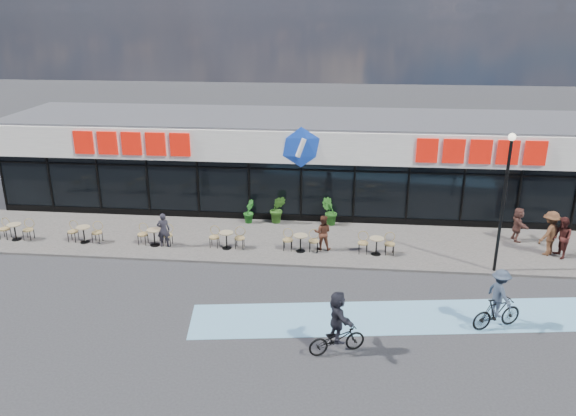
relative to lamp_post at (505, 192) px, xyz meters
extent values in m
plane|color=#28282B|center=(-7.98, -2.30, -3.32)|extent=(120.00, 120.00, 0.00)
cube|color=#605A55|center=(-7.98, 2.20, -3.27)|extent=(44.00, 5.00, 0.10)
cube|color=#669EC0|center=(-3.98, -3.80, -3.32)|extent=(14.17, 4.13, 0.01)
cube|color=black|center=(-7.98, 7.70, -1.82)|extent=(30.00, 6.00, 3.00)
cube|color=white|center=(-7.98, 7.55, 0.43)|extent=(30.60, 6.30, 1.50)
cube|color=#47474C|center=(-7.98, 7.70, 1.23)|extent=(30.60, 6.30, 0.10)
cube|color=#0D3194|center=(-7.98, 4.66, -0.27)|extent=(30.60, 0.08, 0.18)
cube|color=black|center=(-7.98, 4.67, -0.67)|extent=(30.00, 0.06, 0.08)
cube|color=black|center=(-7.98, 4.68, -3.12)|extent=(30.00, 0.10, 0.40)
cube|color=red|center=(-15.98, 4.40, 0.48)|extent=(5.63, 0.18, 1.10)
cube|color=red|center=(0.02, 4.40, 0.48)|extent=(5.63, 0.18, 1.10)
ellipsoid|color=#1741BD|center=(-7.98, 4.40, 0.48)|extent=(1.90, 0.24, 1.90)
cylinder|color=black|center=(-22.98, 4.67, -1.82)|extent=(0.10, 0.10, 3.00)
cylinder|color=black|center=(-20.48, 4.67, -1.82)|extent=(0.10, 0.10, 3.00)
cylinder|color=black|center=(-17.98, 4.67, -1.82)|extent=(0.10, 0.10, 3.00)
cylinder|color=black|center=(-15.48, 4.67, -1.82)|extent=(0.10, 0.10, 3.00)
cylinder|color=black|center=(-12.98, 4.67, -1.82)|extent=(0.10, 0.10, 3.00)
cylinder|color=black|center=(-10.48, 4.67, -1.82)|extent=(0.10, 0.10, 3.00)
cylinder|color=black|center=(-7.98, 4.67, -1.82)|extent=(0.10, 0.10, 3.00)
cylinder|color=black|center=(-5.48, 4.67, -1.82)|extent=(0.10, 0.10, 3.00)
cylinder|color=black|center=(-2.98, 4.67, -1.82)|extent=(0.10, 0.10, 3.00)
cylinder|color=black|center=(-0.48, 4.67, -1.82)|extent=(0.10, 0.10, 3.00)
cylinder|color=black|center=(2.02, 4.67, -1.82)|extent=(0.10, 0.10, 3.00)
cylinder|color=black|center=(4.52, 4.67, -1.82)|extent=(0.10, 0.10, 3.00)
cylinder|color=black|center=(0.00, 0.00, -0.61)|extent=(0.12, 0.12, 5.22)
sphere|color=#FFF2CC|center=(0.00, 0.00, 2.10)|extent=(0.28, 0.28, 0.28)
cylinder|color=tan|center=(-20.38, 1.05, -2.50)|extent=(0.60, 0.60, 0.04)
cylinder|color=black|center=(-20.38, 1.05, -2.85)|extent=(0.06, 0.06, 0.70)
cylinder|color=black|center=(-20.38, 1.05, -3.21)|extent=(0.40, 0.40, 0.02)
cylinder|color=tan|center=(-17.21, 1.05, -2.50)|extent=(0.60, 0.60, 0.04)
cylinder|color=black|center=(-17.21, 1.05, -2.85)|extent=(0.06, 0.06, 0.70)
cylinder|color=black|center=(-17.21, 1.05, -3.21)|extent=(0.40, 0.40, 0.02)
cylinder|color=tan|center=(-14.05, 1.05, -2.50)|extent=(0.60, 0.60, 0.04)
cylinder|color=black|center=(-14.05, 1.05, -2.85)|extent=(0.06, 0.06, 0.70)
cylinder|color=black|center=(-14.05, 1.05, -3.21)|extent=(0.40, 0.40, 0.02)
cylinder|color=tan|center=(-10.88, 1.05, -2.50)|extent=(0.60, 0.60, 0.04)
cylinder|color=black|center=(-10.88, 1.05, -2.85)|extent=(0.06, 0.06, 0.70)
cylinder|color=black|center=(-10.88, 1.05, -3.21)|extent=(0.40, 0.40, 0.02)
cylinder|color=tan|center=(-7.71, 1.05, -2.50)|extent=(0.60, 0.60, 0.04)
cylinder|color=black|center=(-7.71, 1.05, -2.85)|extent=(0.06, 0.06, 0.70)
cylinder|color=black|center=(-7.71, 1.05, -3.21)|extent=(0.40, 0.40, 0.02)
cylinder|color=tan|center=(-4.55, 1.05, -2.50)|extent=(0.60, 0.60, 0.04)
cylinder|color=black|center=(-4.55, 1.05, -2.85)|extent=(0.06, 0.06, 0.70)
cylinder|color=black|center=(-4.55, 1.05, -3.21)|extent=(0.40, 0.40, 0.02)
imported|color=#1B5919|center=(-10.45, 4.22, -2.67)|extent=(0.49, 0.61, 1.10)
imported|color=#2B5819|center=(-9.06, 4.31, -2.54)|extent=(0.76, 0.62, 1.36)
imported|color=#205418|center=(-6.60, 4.29, -2.57)|extent=(0.79, 0.67, 1.31)
imported|color=#232129|center=(-13.60, 1.00, -2.47)|extent=(0.62, 0.48, 1.51)
imported|color=#4E291C|center=(-6.80, 1.38, -2.46)|extent=(0.77, 0.62, 1.53)
imported|color=#3E1816|center=(2.95, 1.52, -2.35)|extent=(0.77, 0.93, 1.74)
imported|color=brown|center=(1.68, 3.18, -2.46)|extent=(0.58, 1.46, 1.54)
imported|color=#4F301C|center=(2.55, 1.79, -2.28)|extent=(1.39, 1.32, 1.90)
imported|color=black|center=(-0.94, -4.14, -2.79)|extent=(1.84, 1.19, 1.08)
imported|color=#313C4D|center=(-0.94, -4.14, -2.06)|extent=(0.97, 1.20, 1.62)
imported|color=black|center=(-6.06, -6.05, -2.86)|extent=(1.88, 1.27, 0.94)
imported|color=#22222B|center=(-6.06, -6.05, -2.08)|extent=(1.01, 1.55, 1.60)
camera|label=1|loc=(-6.07, -20.61, 6.51)|focal=35.00mm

